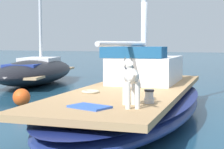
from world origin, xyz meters
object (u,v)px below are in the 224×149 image
Objects in this scene: sailboat_main at (134,104)px; deck_winch at (149,97)px; moored_boat_port_side at (36,71)px; dog_white at (131,77)px; deck_towel at (90,107)px; coiled_rope at (90,92)px; mooring_buoy at (22,97)px.

sailboat_main is 2.00m from deck_winch.
moored_boat_port_side is (-7.11, 6.34, -0.24)m from deck_winch.
deck_winch is at bearing 69.57° from dog_white.
deck_towel is at bearing -81.40° from sailboat_main.
dog_white is 0.13× the size of moored_boat_port_side.
sailboat_main is 2.51m from deck_towel.
coiled_rope is (-1.25, 1.01, -0.40)m from dog_white.
moored_boat_port_side reaches higher than dog_white.
sailboat_main is at bearing 98.60° from deck_towel.
coiled_rope is at bearing -111.06° from sailboat_main.
coiled_rope is 0.58× the size of deck_towel.
dog_white reaches higher than mooring_buoy.
deck_winch is (0.98, -1.70, 0.42)m from sailboat_main.
coiled_rope is (-0.41, -1.07, 0.35)m from sailboat_main.
deck_towel reaches higher than sailboat_main.
moored_boat_port_side is at bearing 138.31° from deck_winch.
deck_winch reaches higher than mooring_buoy.
coiled_rope is (-1.39, 0.63, -0.08)m from deck_winch.
sailboat_main is at bearing 120.00° from deck_winch.
deck_winch is 4.65m from mooring_buoy.
moored_boat_port_side is 5.26m from mooring_buoy.
deck_towel is (0.37, -2.46, 0.34)m from sailboat_main.
sailboat_main is at bearing 111.94° from dog_white.
moored_boat_port_side is at bearing 124.11° from mooring_buoy.
deck_winch is 1.53m from coiled_rope.
moored_boat_port_side is (-5.72, 5.71, -0.17)m from coiled_rope.
deck_towel is at bearing -128.62° from deck_winch.
coiled_rope is 0.74× the size of mooring_buoy.
coiled_rope reaches higher than deck_towel.
dog_white is at bearing -43.94° from moored_boat_port_side.
moored_boat_port_side is at bearing 136.06° from dog_white.
coiled_rope is at bearing 155.63° from deck_winch.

